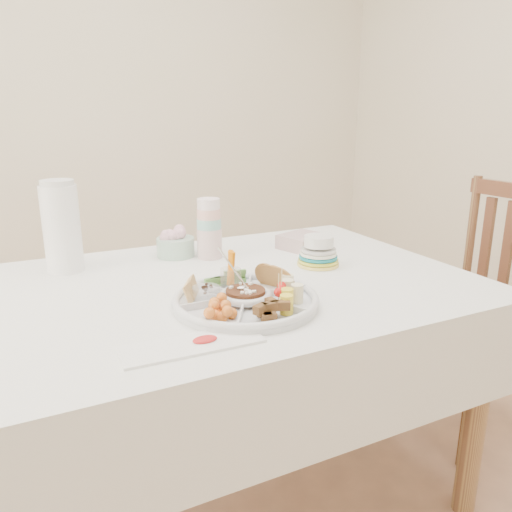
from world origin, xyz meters
name	(u,v)px	position (x,y,z in m)	size (l,w,h in m)	color
floor	(224,491)	(0.00, 0.00, 0.00)	(4.00, 4.00, 0.00)	tan
wall_back	(95,95)	(0.00, 2.00, 1.35)	(4.00, 0.02, 2.70)	beige
dining_table	(222,393)	(0.00, 0.00, 0.38)	(1.52, 1.02, 0.76)	white
chair	(470,314)	(1.00, -0.09, 0.50)	(0.42, 0.42, 1.00)	brown
party_tray	(246,298)	(-0.01, -0.21, 0.78)	(0.38, 0.38, 0.04)	silver
bean_dip	(246,295)	(-0.01, -0.21, 0.79)	(0.10, 0.10, 0.04)	#5D2C18
tortillas	(272,277)	(0.10, -0.14, 0.80)	(0.10, 0.10, 0.06)	olive
carrot_cucumber	(227,269)	(-0.01, -0.08, 0.82)	(0.12, 0.12, 0.11)	orange
pita_raisins	(197,289)	(-0.12, -0.14, 0.80)	(0.10, 0.10, 0.06)	tan
cherries	(214,309)	(-0.12, -0.27, 0.79)	(0.12, 0.12, 0.05)	#CE8535
granola_chunks	(268,310)	(-0.01, -0.34, 0.79)	(0.09, 0.09, 0.04)	brown
banana_tomato	(295,286)	(0.10, -0.27, 0.82)	(0.11, 0.11, 0.09)	#D4C269
cup_stack	(209,224)	(0.07, 0.27, 0.88)	(0.09, 0.09, 0.24)	#ADC1A6
thermos	(61,226)	(-0.40, 0.33, 0.91)	(0.11, 0.11, 0.30)	white
flower_bowl	(175,242)	(-0.03, 0.34, 0.81)	(0.13, 0.13, 0.10)	#ACCFB6
napkin_stack	(302,241)	(0.43, 0.23, 0.78)	(0.16, 0.14, 0.05)	#BF9F9E
plate_stack	(318,252)	(0.36, 0.02, 0.80)	(0.14, 0.14, 0.09)	gold
placemat	(192,345)	(-0.22, -0.37, 0.76)	(0.31, 0.10, 0.01)	white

